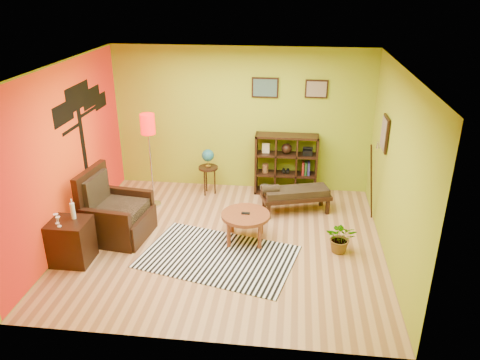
# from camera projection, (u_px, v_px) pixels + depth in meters

# --- Properties ---
(ground) EXTENTS (5.00, 5.00, 0.00)m
(ground) POSITION_uv_depth(u_px,v_px,m) (225.00, 242.00, 7.57)
(ground) COLOR tan
(ground) RESTS_ON ground
(room_shell) EXTENTS (5.04, 4.54, 2.82)m
(room_shell) POSITION_uv_depth(u_px,v_px,m) (218.00, 136.00, 6.87)
(room_shell) COLOR #99AD20
(room_shell) RESTS_ON ground
(zebra_rug) EXTENTS (2.55, 1.94, 0.01)m
(zebra_rug) POSITION_uv_depth(u_px,v_px,m) (218.00, 257.00, 7.18)
(zebra_rug) COLOR white
(zebra_rug) RESTS_ON ground
(coffee_table) EXTENTS (0.78, 0.78, 0.50)m
(coffee_table) POSITION_uv_depth(u_px,v_px,m) (246.00, 217.00, 7.48)
(coffee_table) COLOR brown
(coffee_table) RESTS_ON ground
(armchair) EXTENTS (1.05, 1.06, 1.15)m
(armchair) POSITION_uv_depth(u_px,v_px,m) (115.00, 217.00, 7.65)
(armchair) COLOR black
(armchair) RESTS_ON ground
(side_cabinet) EXTENTS (0.57, 0.52, 0.99)m
(side_cabinet) POSITION_uv_depth(u_px,v_px,m) (71.00, 241.00, 6.95)
(side_cabinet) COLOR black
(side_cabinet) RESTS_ON ground
(floor_lamp) EXTENTS (0.27, 0.27, 1.76)m
(floor_lamp) POSITION_uv_depth(u_px,v_px,m) (148.00, 133.00, 8.25)
(floor_lamp) COLOR silver
(floor_lamp) RESTS_ON ground
(globe_table) EXTENTS (0.38, 0.38, 0.92)m
(globe_table) POSITION_uv_depth(u_px,v_px,m) (208.00, 161.00, 9.00)
(globe_table) COLOR black
(globe_table) RESTS_ON ground
(cube_shelf) EXTENTS (1.20, 0.35, 1.20)m
(cube_shelf) POSITION_uv_depth(u_px,v_px,m) (287.00, 164.00, 9.08)
(cube_shelf) COLOR black
(cube_shelf) RESTS_ON ground
(bench) EXTENTS (1.31, 0.78, 0.57)m
(bench) POSITION_uv_depth(u_px,v_px,m) (294.00, 194.00, 8.41)
(bench) COLOR black
(bench) RESTS_ON ground
(potted_plant) EXTENTS (0.51, 0.56, 0.40)m
(potted_plant) POSITION_uv_depth(u_px,v_px,m) (341.00, 240.00, 7.25)
(potted_plant) COLOR #26661E
(potted_plant) RESTS_ON ground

